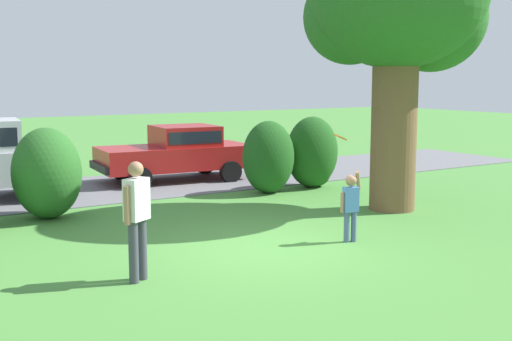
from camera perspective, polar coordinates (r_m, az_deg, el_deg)
ground_plane at (r=11.37m, az=1.09°, el=-6.73°), size 80.00×80.00×0.00m
driveway_strip at (r=17.84m, az=-11.89°, el=-1.42°), size 28.00×4.40×0.02m
oak_tree_large at (r=14.87m, az=12.28°, el=13.75°), size 4.16×3.86×6.33m
shrub_centre_left at (r=14.22m, az=-17.74°, el=-0.23°), size 1.40×1.63×1.89m
shrub_centre at (r=16.50m, az=1.09°, el=1.17°), size 1.38×1.14×1.83m
shrub_centre_right at (r=17.47m, az=4.94°, el=1.36°), size 1.45×1.20×1.89m
parked_sedan at (r=18.62m, az=-6.81°, el=1.69°), size 4.53×2.36×1.56m
child_thrower at (r=11.73m, az=8.23°, el=-2.75°), size 0.47×0.22×1.29m
frisbee at (r=12.63m, az=7.33°, el=2.91°), size 0.29×0.28×0.18m
adult_onlooker at (r=9.48m, az=-10.32°, el=-3.77°), size 0.47×0.37×1.74m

